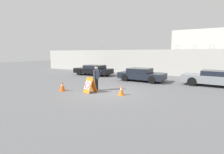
{
  "coord_description": "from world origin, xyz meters",
  "views": [
    {
      "loc": [
        5.92,
        -9.77,
        2.6
      ],
      "look_at": [
        -0.05,
        0.72,
        0.94
      ],
      "focal_mm": 28.0,
      "sensor_mm": 36.0,
      "label": 1
    }
  ],
  "objects_px": {
    "traffic_cone_near": "(121,90)",
    "parked_car_far_side": "(214,78)",
    "security_guard": "(96,77)",
    "traffic_cone_mid": "(62,86)",
    "parked_car_front_coupe": "(93,70)",
    "barricade_sign": "(90,85)",
    "parked_car_rear_sedan": "(141,75)"
  },
  "relations": [
    {
      "from": "traffic_cone_near",
      "to": "parked_car_far_side",
      "type": "height_order",
      "value": "parked_car_far_side"
    },
    {
      "from": "security_guard",
      "to": "traffic_cone_mid",
      "type": "xyz_separation_m",
      "value": [
        -1.97,
        -1.29,
        -0.63
      ]
    },
    {
      "from": "parked_car_front_coupe",
      "to": "traffic_cone_near",
      "type": "bearing_deg",
      "value": 136.51
    },
    {
      "from": "barricade_sign",
      "to": "parked_car_rear_sedan",
      "type": "xyz_separation_m",
      "value": [
        1.29,
        6.28,
        0.1
      ]
    },
    {
      "from": "traffic_cone_mid",
      "to": "parked_car_rear_sedan",
      "type": "relative_size",
      "value": 0.16
    },
    {
      "from": "parked_car_far_side",
      "to": "parked_car_rear_sedan",
      "type": "bearing_deg",
      "value": 8.54
    },
    {
      "from": "security_guard",
      "to": "parked_car_rear_sedan",
      "type": "height_order",
      "value": "security_guard"
    },
    {
      "from": "barricade_sign",
      "to": "parked_car_rear_sedan",
      "type": "height_order",
      "value": "parked_car_rear_sedan"
    },
    {
      "from": "traffic_cone_mid",
      "to": "parked_car_far_side",
      "type": "bearing_deg",
      "value": 38.44
    },
    {
      "from": "security_guard",
      "to": "parked_car_front_coupe",
      "type": "xyz_separation_m",
      "value": [
        -5.14,
        6.8,
        -0.34
      ]
    },
    {
      "from": "barricade_sign",
      "to": "traffic_cone_near",
      "type": "xyz_separation_m",
      "value": [
        2.17,
        0.37,
        -0.17
      ]
    },
    {
      "from": "parked_car_front_coupe",
      "to": "parked_car_rear_sedan",
      "type": "distance_m",
      "value": 6.54
    },
    {
      "from": "security_guard",
      "to": "parked_car_rear_sedan",
      "type": "bearing_deg",
      "value": -19.69
    },
    {
      "from": "traffic_cone_mid",
      "to": "parked_car_front_coupe",
      "type": "height_order",
      "value": "parked_car_front_coupe"
    },
    {
      "from": "traffic_cone_near",
      "to": "parked_car_rear_sedan",
      "type": "height_order",
      "value": "parked_car_rear_sedan"
    },
    {
      "from": "security_guard",
      "to": "traffic_cone_near",
      "type": "height_order",
      "value": "security_guard"
    },
    {
      "from": "barricade_sign",
      "to": "parked_car_rear_sedan",
      "type": "distance_m",
      "value": 6.41
    },
    {
      "from": "traffic_cone_near",
      "to": "parked_car_rear_sedan",
      "type": "bearing_deg",
      "value": 98.4
    },
    {
      "from": "barricade_sign",
      "to": "parked_car_rear_sedan",
      "type": "relative_size",
      "value": 0.24
    },
    {
      "from": "parked_car_rear_sedan",
      "to": "parked_car_far_side",
      "type": "bearing_deg",
      "value": 7.46
    },
    {
      "from": "parked_car_front_coupe",
      "to": "parked_car_far_side",
      "type": "height_order",
      "value": "parked_car_far_side"
    },
    {
      "from": "traffic_cone_near",
      "to": "parked_car_front_coupe",
      "type": "relative_size",
      "value": 0.15
    },
    {
      "from": "barricade_sign",
      "to": "traffic_cone_mid",
      "type": "distance_m",
      "value": 2.03
    },
    {
      "from": "parked_car_rear_sedan",
      "to": "traffic_cone_mid",
      "type": "bearing_deg",
      "value": -112.51
    },
    {
      "from": "parked_car_rear_sedan",
      "to": "security_guard",
      "type": "bearing_deg",
      "value": -100.02
    },
    {
      "from": "traffic_cone_near",
      "to": "security_guard",
      "type": "bearing_deg",
      "value": 169.4
    },
    {
      "from": "security_guard",
      "to": "traffic_cone_near",
      "type": "relative_size",
      "value": 2.56
    },
    {
      "from": "traffic_cone_near",
      "to": "parked_car_far_side",
      "type": "relative_size",
      "value": 0.14
    },
    {
      "from": "traffic_cone_mid",
      "to": "parked_car_front_coupe",
      "type": "xyz_separation_m",
      "value": [
        -3.16,
        8.1,
        0.28
      ]
    },
    {
      "from": "barricade_sign",
      "to": "traffic_cone_mid",
      "type": "bearing_deg",
      "value": -148.98
    },
    {
      "from": "traffic_cone_mid",
      "to": "parked_car_front_coupe",
      "type": "relative_size",
      "value": 0.15
    },
    {
      "from": "barricade_sign",
      "to": "traffic_cone_near",
      "type": "relative_size",
      "value": 1.51
    }
  ]
}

